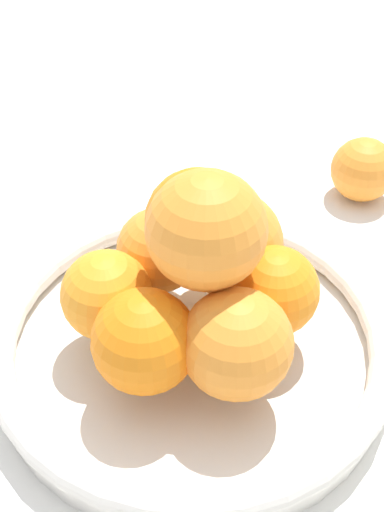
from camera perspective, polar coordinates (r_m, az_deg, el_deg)
ground_plane at (r=0.57m, az=0.00°, el=-8.36°), size 4.00×4.00×0.00m
fruit_bowl at (r=0.56m, az=0.00°, el=-7.03°), size 0.31×0.31×0.04m
orange_pile at (r=0.50m, az=0.56°, el=-1.39°), size 0.19×0.18×0.14m
stray_orange at (r=0.74m, az=13.53°, el=6.74°), size 0.06×0.06×0.06m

